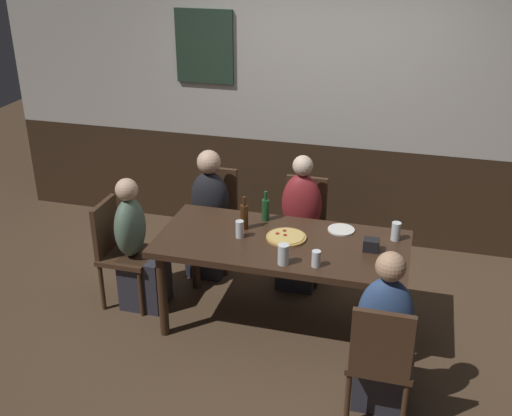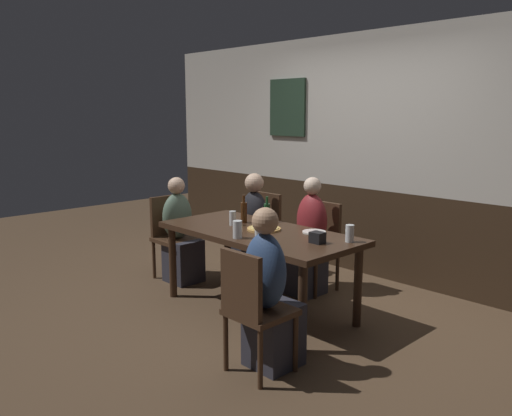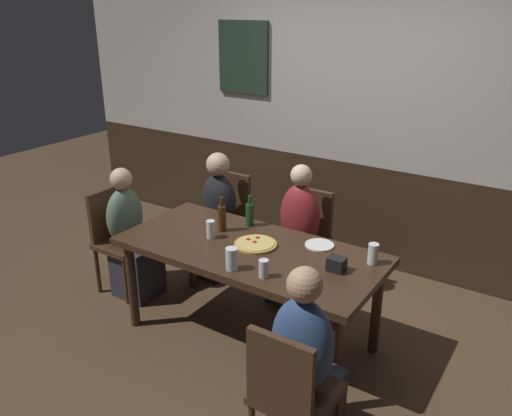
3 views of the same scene
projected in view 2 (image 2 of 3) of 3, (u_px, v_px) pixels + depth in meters
name	position (u px, v px, depth m)	size (l,w,h in m)	color
ground_plane	(258.00, 310.00, 4.70)	(12.00, 12.00, 0.00)	#4C3826
wall_back	(367.00, 156.00, 5.60)	(6.40, 0.13, 2.60)	#332316
dining_table	(258.00, 239.00, 4.58)	(1.85, 0.86, 0.74)	#382316
chair_head_west	(171.00, 232.00, 5.56)	(0.40, 0.40, 0.88)	#422B1C
chair_left_far	(262.00, 228.00, 5.77)	(0.40, 0.40, 0.88)	#422B1C
chair_mid_far	(319.00, 241.00, 5.19)	(0.40, 0.40, 0.88)	#422B1C
chair_right_near	(253.00, 305.00, 3.46)	(0.40, 0.40, 0.88)	#422B1C
person_head_west	(181.00, 238.00, 5.45)	(0.37, 0.34, 1.10)	#2D2D38
person_left_far	(251.00, 232.00, 5.66)	(0.34, 0.37, 1.12)	#2D2D38
person_mid_far	(308.00, 245.00, 5.08)	(0.34, 0.37, 1.15)	#2D2D38
person_right_near	(270.00, 302.00, 3.57)	(0.34, 0.37, 1.15)	#2D2D38
pizza	(264.00, 229.00, 4.58)	(0.30, 0.30, 0.03)	tan
highball_clear	(233.00, 219.00, 4.77)	(0.06, 0.06, 0.13)	silver
pint_glass_pale	(237.00, 231.00, 4.28)	(0.08, 0.08, 0.15)	silver
tumbler_short	(350.00, 235.00, 4.15)	(0.07, 0.07, 0.14)	silver
tumbler_water	(259.00, 236.00, 4.14)	(0.06, 0.06, 0.12)	silver
beer_bottle_green	(267.00, 212.00, 4.91)	(0.06, 0.06, 0.24)	#194723
beer_bottle_brown	(244.00, 212.00, 4.87)	(0.06, 0.06, 0.26)	#42230F
plate_white_large	(314.00, 232.00, 4.48)	(0.20, 0.20, 0.01)	white
condiment_caddy	(317.00, 238.00, 4.12)	(0.11, 0.09, 0.09)	black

